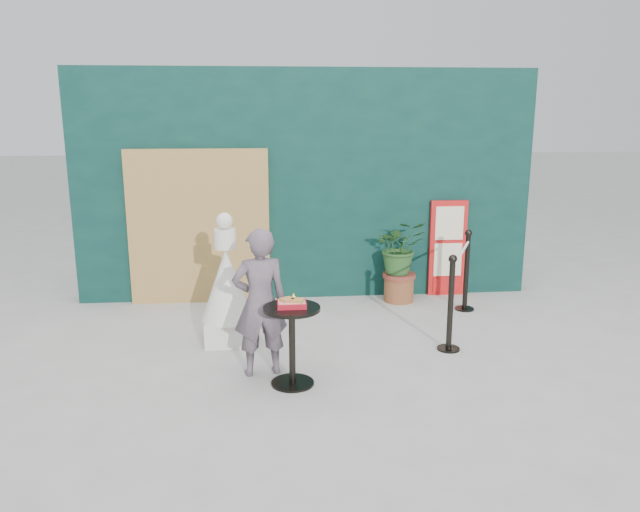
{
  "coord_description": "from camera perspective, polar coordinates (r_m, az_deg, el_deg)",
  "views": [
    {
      "loc": [
        -0.59,
        -5.06,
        2.5
      ],
      "look_at": [
        0.0,
        1.2,
        1.0
      ],
      "focal_mm": 35.0,
      "sensor_mm": 36.0,
      "label": 1
    }
  ],
  "objects": [
    {
      "name": "ground",
      "position": [
        5.67,
        1.17,
        -12.72
      ],
      "size": [
        60.0,
        60.0,
        0.0
      ],
      "primitive_type": "plane",
      "color": "#ADAAA5",
      "rests_on": "ground"
    },
    {
      "name": "menu_board",
      "position": [
        8.59,
        11.58,
        0.7
      ],
      "size": [
        0.5,
        0.07,
        1.3
      ],
      "color": "red",
      "rests_on": "ground"
    },
    {
      "name": "cafe_table",
      "position": [
        5.72,
        -2.57,
        -7.07
      ],
      "size": [
        0.52,
        0.52,
        0.75
      ],
      "color": "black",
      "rests_on": "ground"
    },
    {
      "name": "bamboo_fence",
      "position": [
        8.18,
        -10.99,
        2.59
      ],
      "size": [
        1.8,
        0.08,
        2.0
      ],
      "primitive_type": "cube",
      "color": "tan",
      "rests_on": "ground"
    },
    {
      "name": "woman",
      "position": [
        5.9,
        -5.51,
        -4.25
      ],
      "size": [
        0.57,
        0.43,
        1.43
      ],
      "primitive_type": "imported",
      "rotation": [
        0.0,
        0.0,
        3.32
      ],
      "color": "#675865",
      "rests_on": "ground"
    },
    {
      "name": "back_wall",
      "position": [
        8.29,
        -1.28,
        6.48
      ],
      "size": [
        6.0,
        0.3,
        3.0
      ],
      "primitive_type": "cube",
      "color": "black",
      "rests_on": "ground"
    },
    {
      "name": "food_basket",
      "position": [
        5.63,
        -2.58,
        -4.3
      ],
      "size": [
        0.26,
        0.19,
        0.11
      ],
      "color": "red",
      "rests_on": "cafe_table"
    },
    {
      "name": "planter",
      "position": [
        8.2,
        7.31,
        0.13
      ],
      "size": [
        0.64,
        0.56,
        1.09
      ],
      "color": "brown",
      "rests_on": "ground"
    },
    {
      "name": "statue",
      "position": [
        6.78,
        -8.51,
        -3.15
      ],
      "size": [
        0.56,
        0.56,
        1.43
      ],
      "color": "silver",
      "rests_on": "ground"
    },
    {
      "name": "stanchion_barrier",
      "position": [
        7.34,
        12.61,
        -2.78
      ],
      "size": [
        0.84,
        1.54,
        1.03
      ],
      "color": "black",
      "rests_on": "ground"
    }
  ]
}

